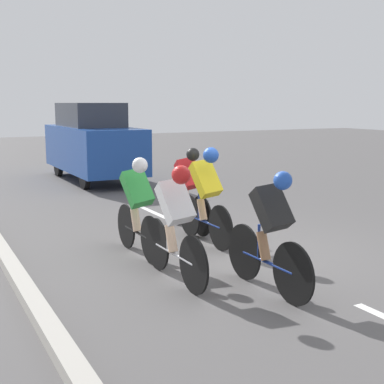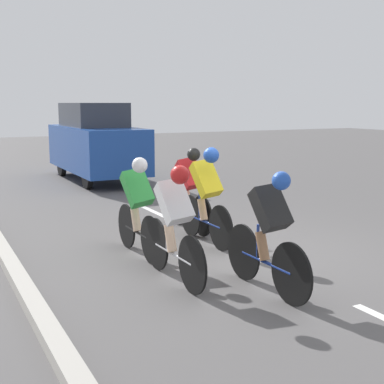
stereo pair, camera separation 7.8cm
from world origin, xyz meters
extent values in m
plane|color=#565454|center=(0.00, 0.00, 0.00)|extent=(60.00, 60.00, 0.00)
cube|color=white|center=(0.00, -0.31, 0.00)|extent=(0.12, 1.40, 0.01)
cube|color=white|center=(0.00, -3.51, 0.00)|extent=(0.12, 1.40, 0.01)
cube|color=#B7B2A8|center=(3.20, -0.31, 0.07)|extent=(0.20, 28.29, 0.14)
cylinder|color=black|center=(1.43, -1.21, 0.34)|extent=(0.03, 0.68, 0.68)
cylinder|color=black|center=(1.43, -0.26, 0.34)|extent=(0.03, 0.68, 0.68)
cylinder|color=black|center=(1.43, -0.73, 0.34)|extent=(0.04, 0.96, 0.04)
cylinder|color=black|center=(1.43, -0.90, 0.55)|extent=(0.04, 0.04, 0.42)
cylinder|color=white|center=(1.43, -0.78, 0.44)|extent=(0.07, 0.07, 0.16)
cylinder|color=beige|center=(1.43, -0.81, 0.52)|extent=(0.12, 0.23, 0.36)
cube|color=green|center=(1.47, -0.63, 1.01)|extent=(0.40, 0.46, 0.58)
sphere|color=white|center=(1.51, -0.41, 1.36)|extent=(0.22, 0.22, 0.22)
cylinder|color=black|center=(0.64, 0.88, 0.35)|extent=(0.03, 0.71, 0.71)
cylinder|color=black|center=(0.64, 1.86, 0.35)|extent=(0.03, 0.71, 0.71)
cylinder|color=navy|center=(0.64, 1.37, 0.35)|extent=(0.04, 0.98, 0.04)
cylinder|color=navy|center=(0.64, 1.19, 0.56)|extent=(0.04, 0.04, 0.42)
cylinder|color=white|center=(0.64, 1.32, 0.45)|extent=(0.07, 0.07, 0.16)
cylinder|color=#9E704C|center=(0.64, 1.29, 0.53)|extent=(0.12, 0.23, 0.36)
cube|color=black|center=(0.66, 1.47, 1.02)|extent=(0.36, 0.45, 0.55)
sphere|color=blue|center=(0.68, 1.69, 1.37)|extent=(0.21, 0.21, 0.21)
cylinder|color=black|center=(1.45, 0.01, 0.35)|extent=(0.03, 0.69, 0.69)
cylinder|color=black|center=(1.45, 1.05, 0.35)|extent=(0.03, 0.69, 0.69)
cylinder|color=#B7B7BC|center=(1.45, 0.53, 0.35)|extent=(0.04, 1.04, 0.04)
cylinder|color=#B7B7BC|center=(1.45, 0.35, 0.56)|extent=(0.04, 0.04, 0.42)
cylinder|color=yellow|center=(1.45, 0.48, 0.45)|extent=(0.07, 0.07, 0.16)
cylinder|color=beige|center=(1.45, 0.45, 0.53)|extent=(0.12, 0.23, 0.36)
cube|color=white|center=(1.48, 0.63, 1.02)|extent=(0.38, 0.46, 0.57)
sphere|color=red|center=(1.50, 0.85, 1.38)|extent=(0.22, 0.22, 0.22)
cylinder|color=black|center=(0.23, -1.42, 0.35)|extent=(0.03, 0.69, 0.69)
cylinder|color=black|center=(0.23, -0.41, 0.35)|extent=(0.03, 0.69, 0.69)
cylinder|color=navy|center=(0.23, -0.92, 0.35)|extent=(0.04, 1.01, 0.04)
cylinder|color=navy|center=(0.23, -1.09, 0.56)|extent=(0.04, 0.04, 0.42)
cylinder|color=#1999D8|center=(0.23, -0.97, 0.45)|extent=(0.07, 0.07, 0.16)
cylinder|color=#DBAD84|center=(0.23, -0.99, 0.53)|extent=(0.12, 0.23, 0.36)
cube|color=yellow|center=(0.26, -0.82, 1.04)|extent=(0.39, 0.49, 0.61)
sphere|color=blue|center=(0.30, -0.60, 1.43)|extent=(0.24, 0.24, 0.24)
cylinder|color=black|center=(0.06, -2.27, 0.34)|extent=(0.03, 0.68, 0.68)
cylinder|color=black|center=(0.06, -1.31, 0.34)|extent=(0.03, 0.68, 0.68)
cylinder|color=black|center=(0.06, -1.79, 0.34)|extent=(0.04, 0.95, 0.04)
cylinder|color=black|center=(0.06, -1.96, 0.55)|extent=(0.04, 0.04, 0.42)
cylinder|color=#1999D8|center=(0.06, -1.84, 0.44)|extent=(0.07, 0.07, 0.16)
cylinder|color=beige|center=(0.06, -1.86, 0.52)|extent=(0.12, 0.23, 0.36)
cube|color=red|center=(0.10, -1.69, 1.01)|extent=(0.40, 0.45, 0.57)
sphere|color=black|center=(0.14, -1.47, 1.36)|extent=(0.22, 0.22, 0.22)
cylinder|color=black|center=(-0.97, -7.05, 0.32)|extent=(0.14, 0.64, 0.64)
cylinder|color=black|center=(0.39, -7.05, 0.32)|extent=(0.14, 0.64, 0.64)
cylinder|color=black|center=(-0.97, -9.86, 0.32)|extent=(0.14, 0.64, 0.64)
cylinder|color=black|center=(0.39, -9.86, 0.32)|extent=(0.14, 0.64, 0.64)
cube|color=#1E479E|center=(-0.29, -8.45, 0.93)|extent=(1.70, 4.53, 1.21)
cube|color=#2D333D|center=(-0.29, -8.68, 1.87)|extent=(1.39, 2.49, 0.67)
camera|label=1|loc=(4.21, 6.33, 2.20)|focal=50.00mm
camera|label=2|loc=(4.14, 6.36, 2.20)|focal=50.00mm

